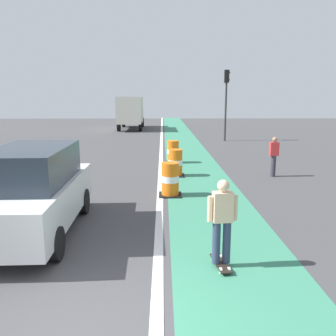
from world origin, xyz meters
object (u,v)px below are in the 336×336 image
traffic_light_corner (226,93)px  pedestrian_crossing (274,155)px  skateboarder_on_lane (222,221)px  traffic_barrel_front (170,180)px  parked_suv_nearest (33,191)px  traffic_barrel_back (173,152)px  delivery_truck_down_block (131,111)px  traffic_barrel_mid (175,163)px

traffic_light_corner → pedestrian_crossing: bearing=-90.7°
skateboarder_on_lane → traffic_barrel_front: 4.99m
pedestrian_crossing → parked_suv_nearest: bearing=-141.5°
traffic_barrel_back → traffic_light_corner: (4.11, 8.90, 2.97)m
traffic_barrel_front → pedestrian_crossing: size_ratio=0.68×
traffic_barrel_front → traffic_barrel_back: 5.86m
traffic_light_corner → pedestrian_crossing: (-0.15, -12.00, -2.64)m
parked_suv_nearest → traffic_light_corner: traffic_light_corner is taller
skateboarder_on_lane → parked_suv_nearest: size_ratio=0.36×
skateboarder_on_lane → parked_suv_nearest: bearing=157.2°
traffic_barrel_front → traffic_light_corner: 15.67m
traffic_barrel_back → pedestrian_crossing: (3.97, -3.10, 0.33)m
parked_suv_nearest → traffic_barrel_back: parked_suv_nearest is taller
skateboarder_on_lane → traffic_barrel_back: skateboarder_on_lane is taller
traffic_light_corner → pedestrian_crossing: 12.29m
skateboarder_on_lane → delivery_truck_down_block: delivery_truck_down_block is taller
traffic_light_corner → delivery_truck_down_block: bearing=128.2°
traffic_barrel_mid → delivery_truck_down_block: delivery_truck_down_block is taller
traffic_light_corner → pedestrian_crossing: size_ratio=3.17×
delivery_truck_down_block → traffic_light_corner: (7.83, -9.95, 1.65)m
traffic_barrel_front → traffic_barrel_mid: 2.94m
skateboarder_on_lane → parked_suv_nearest: parked_suv_nearest is taller
parked_suv_nearest → traffic_barrel_front: size_ratio=4.27×
traffic_barrel_mid → traffic_barrel_back: (-0.02, 2.93, 0.00)m
skateboarder_on_lane → pedestrian_crossing: size_ratio=1.05×
traffic_barrel_back → traffic_barrel_mid: bearing=-89.7°
traffic_barrel_back → pedestrian_crossing: bearing=-38.1°
traffic_barrel_back → traffic_barrel_front: bearing=-92.6°
delivery_truck_down_block → traffic_light_corner: 12.77m
skateboarder_on_lane → traffic_barrel_mid: 7.86m
traffic_barrel_front → traffic_light_corner: size_ratio=0.21×
traffic_barrel_back → skateboarder_on_lane: bearing=-86.8°
skateboarder_on_lane → traffic_barrel_front: bearing=99.9°
traffic_barrel_mid → traffic_light_corner: (4.10, 11.83, 2.97)m
traffic_barrel_mid → pedestrian_crossing: size_ratio=0.68×
pedestrian_crossing → skateboarder_on_lane: bearing=-113.8°
parked_suv_nearest → pedestrian_crossing: 9.53m
traffic_barrel_front → traffic_barrel_back: (0.26, 5.85, 0.00)m
traffic_light_corner → parked_suv_nearest: bearing=-113.0°
skateboarder_on_lane → traffic_barrel_back: bearing=93.2°
skateboarder_on_lane → traffic_barrel_mid: bearing=94.2°
parked_suv_nearest → traffic_barrel_back: size_ratio=4.27×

